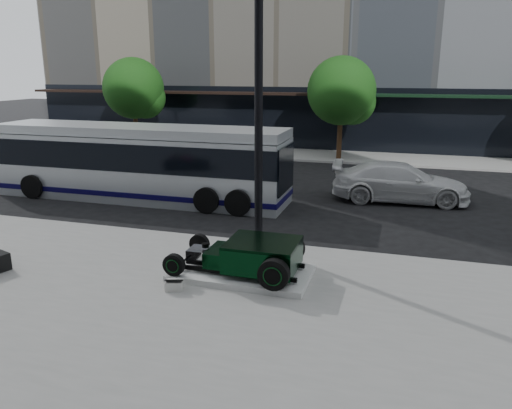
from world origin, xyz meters
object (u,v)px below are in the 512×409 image
(transit_bus, at_px, (140,162))
(white_sedan, at_px, (400,182))
(hot_rod, at_px, (254,255))
(lamppost, at_px, (259,127))

(transit_bus, distance_m, white_sedan, 10.39)
(hot_rod, xyz_separation_m, white_sedan, (3.24, 9.16, 0.07))
(hot_rod, relative_size, white_sedan, 0.61)
(lamppost, bearing_deg, hot_rod, -76.32)
(transit_bus, relative_size, white_sedan, 2.29)
(hot_rod, bearing_deg, white_sedan, 70.53)
(hot_rod, relative_size, lamppost, 0.43)
(white_sedan, bearing_deg, hot_rod, 155.98)
(hot_rod, xyz_separation_m, lamppost, (-0.49, 2.03, 2.88))
(lamppost, relative_size, white_sedan, 1.41)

